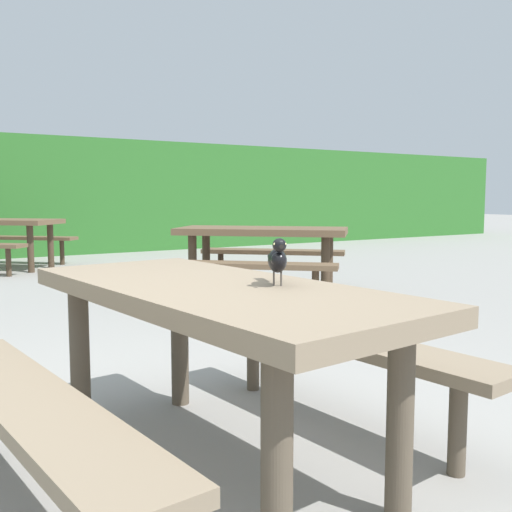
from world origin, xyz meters
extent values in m
plane|color=gray|center=(0.00, 0.00, 0.00)|extent=(60.00, 60.00, 0.00)
cube|color=#84725B|center=(0.40, -0.03, 0.70)|extent=(0.94, 1.87, 0.07)
cylinder|color=brown|center=(0.20, -0.76, 0.33)|extent=(0.09, 0.09, 0.67)
cylinder|color=brown|center=(0.73, -0.70, 0.33)|extent=(0.09, 0.09, 0.67)
cylinder|color=brown|center=(0.06, 0.64, 0.33)|extent=(0.09, 0.09, 0.67)
cylinder|color=brown|center=(0.59, 0.69, 0.33)|extent=(0.09, 0.09, 0.67)
cube|color=#84725B|center=(-0.30, -0.11, 0.41)|extent=(0.45, 1.73, 0.05)
cube|color=#84725B|center=(1.09, 0.04, 0.41)|extent=(0.45, 1.73, 0.05)
cylinder|color=brown|center=(1.16, -0.60, 0.20)|extent=(0.07, 0.07, 0.39)
cylinder|color=brown|center=(1.03, 0.68, 0.20)|extent=(0.07, 0.07, 0.39)
ellipsoid|color=black|center=(0.58, -0.21, 0.84)|extent=(0.13, 0.17, 0.09)
ellipsoid|color=black|center=(0.56, -0.25, 0.84)|extent=(0.08, 0.09, 0.06)
sphere|color=black|center=(0.55, -0.27, 0.90)|extent=(0.05, 0.05, 0.05)
sphere|color=#EAE08C|center=(0.56, -0.29, 0.90)|extent=(0.01, 0.01, 0.01)
sphere|color=#EAE08C|center=(0.53, -0.27, 0.90)|extent=(0.01, 0.01, 0.01)
cone|color=black|center=(0.53, -0.30, 0.90)|extent=(0.03, 0.03, 0.02)
cube|color=black|center=(0.63, -0.11, 0.82)|extent=(0.08, 0.10, 0.04)
cylinder|color=#47423D|center=(0.58, -0.23, 0.77)|extent=(0.01, 0.01, 0.05)
cylinder|color=#47423D|center=(0.56, -0.22, 0.77)|extent=(0.01, 0.01, 0.05)
cube|color=brown|center=(2.76, 3.26, 0.70)|extent=(1.83, 1.79, 0.07)
cylinder|color=#423324|center=(3.09, 2.58, 0.33)|extent=(0.09, 0.09, 0.67)
cylinder|color=#423324|center=(3.45, 2.97, 0.33)|extent=(0.09, 0.09, 0.67)
cylinder|color=#423324|center=(2.06, 3.54, 0.33)|extent=(0.09, 0.09, 0.67)
cylinder|color=#423324|center=(2.43, 3.93, 0.33)|extent=(0.09, 0.09, 0.67)
cube|color=brown|center=(2.28, 2.75, 0.41)|extent=(1.44, 1.38, 0.05)
cylinder|color=#423324|center=(2.74, 2.31, 0.20)|extent=(0.07, 0.07, 0.39)
cylinder|color=#423324|center=(1.81, 3.19, 0.20)|extent=(0.07, 0.07, 0.39)
cube|color=brown|center=(3.24, 3.77, 0.41)|extent=(1.44, 1.38, 0.05)
cylinder|color=#423324|center=(3.70, 3.33, 0.20)|extent=(0.07, 0.07, 0.39)
cylinder|color=#423324|center=(2.77, 4.21, 0.20)|extent=(0.07, 0.07, 0.39)
cylinder|color=#423324|center=(1.04, 6.63, 0.33)|extent=(0.09, 0.09, 0.67)
cylinder|color=#423324|center=(1.41, 7.02, 0.33)|extent=(0.09, 0.09, 0.67)
cylinder|color=#423324|center=(0.70, 6.36, 0.20)|extent=(0.07, 0.07, 0.39)
cube|color=brown|center=(1.20, 7.82, 0.41)|extent=(1.44, 1.38, 0.05)
cylinder|color=#423324|center=(1.66, 7.38, 0.20)|extent=(0.07, 0.07, 0.39)
camera|label=1|loc=(-0.66, -2.02, 1.08)|focal=41.09mm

